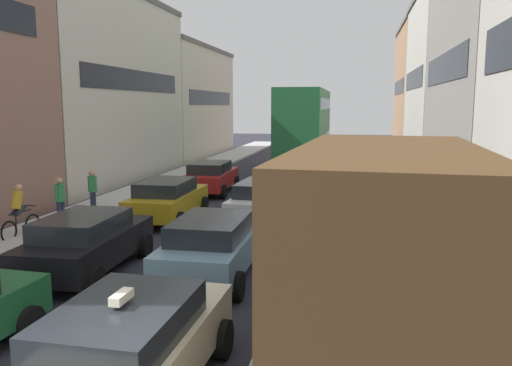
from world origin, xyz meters
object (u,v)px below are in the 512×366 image
(coupe_centre_lane_fourth, at_px, (282,180))
(sedan_left_lane_fourth, at_px, (211,176))
(removalist_box_truck, at_px, (385,246))
(cyclist_on_sidewalk, at_px, (19,212))
(sedan_right_lane_behind_truck, at_px, (355,220))
(hatchback_centre_lane_third, at_px, (264,200))
(taxi_centre_lane_front, at_px, (129,348))
(sedan_centre_lane_second, at_px, (213,245))
(bus_mid_queue_primary, at_px, (305,127))
(sedan_left_lane_third, at_px, (167,199))
(wagon_left_lane_second, at_px, (86,242))
(wagon_right_lane_far, at_px, (355,189))
(pedestrian_mid_sidewalk, at_px, (93,188))
(pedestrian_near_kerb, at_px, (60,198))

(coupe_centre_lane_fourth, xyz_separation_m, sedan_left_lane_fourth, (-3.46, 0.42, 0.00))
(removalist_box_truck, relative_size, cyclist_on_sidewalk, 4.51)
(sedan_right_lane_behind_truck, bearing_deg, hatchback_centre_lane_third, 50.65)
(cyclist_on_sidewalk, bearing_deg, sedan_left_lane_fourth, -16.12)
(taxi_centre_lane_front, xyz_separation_m, sedan_centre_lane_second, (-0.31, 5.39, -0.00))
(sedan_left_lane_fourth, height_order, bus_mid_queue_primary, bus_mid_queue_primary)
(removalist_box_truck, xyz_separation_m, sedan_left_lane_third, (-7.13, 9.34, -1.18))
(sedan_centre_lane_second, xyz_separation_m, wagon_left_lane_second, (-3.16, -0.33, 0.00))
(removalist_box_truck, bearing_deg, sedan_centre_lane_second, 48.94)
(sedan_left_lane_third, xyz_separation_m, cyclist_on_sidewalk, (-3.58, -3.37, 0.05))
(sedan_centre_lane_second, xyz_separation_m, wagon_right_lane_far, (3.34, 9.21, 0.00))
(taxi_centre_lane_front, relative_size, bus_mid_queue_primary, 0.41)
(sedan_left_lane_third, distance_m, bus_mid_queue_primary, 15.00)
(hatchback_centre_lane_third, relative_size, bus_mid_queue_primary, 0.42)
(taxi_centre_lane_front, bearing_deg, cyclist_on_sidewalk, 44.19)
(sedan_left_lane_third, xyz_separation_m, coupe_centre_lane_fourth, (3.38, 5.51, 0.00))
(sedan_left_lane_fourth, bearing_deg, bus_mid_queue_primary, -24.63)
(sedan_left_lane_third, xyz_separation_m, pedestrian_mid_sidewalk, (-3.34, 0.76, 0.15))
(sedan_left_lane_fourth, relative_size, pedestrian_near_kerb, 2.62)
(bus_mid_queue_primary, bearing_deg, cyclist_on_sidewalk, 158.22)
(wagon_left_lane_second, bearing_deg, removalist_box_truck, -117.30)
(wagon_left_lane_second, xyz_separation_m, cyclist_on_sidewalk, (-3.73, 2.61, 0.05))
(bus_mid_queue_primary, xyz_separation_m, cyclist_on_sidewalk, (-7.07, -17.82, -1.98))
(taxi_centre_lane_front, bearing_deg, sedan_left_lane_fourth, 13.34)
(wagon_left_lane_second, height_order, sedan_left_lane_third, same)
(pedestrian_near_kerb, bearing_deg, wagon_right_lane_far, -151.83)
(sedan_left_lane_fourth, distance_m, sedan_right_lane_behind_truck, 10.62)
(wagon_left_lane_second, relative_size, wagon_right_lane_far, 1.01)
(sedan_left_lane_fourth, relative_size, cyclist_on_sidewalk, 2.52)
(sedan_left_lane_fourth, height_order, pedestrian_mid_sidewalk, pedestrian_mid_sidewalk)
(sedan_centre_lane_second, bearing_deg, pedestrian_mid_sidewalk, 45.72)
(removalist_box_truck, distance_m, sedan_left_lane_third, 11.81)
(wagon_left_lane_second, xyz_separation_m, wagon_right_lane_far, (6.50, 9.53, 0.00))
(taxi_centre_lane_front, height_order, bus_mid_queue_primary, bus_mid_queue_primary)
(removalist_box_truck, height_order, pedestrian_mid_sidewalk, removalist_box_truck)
(hatchback_centre_lane_third, bearing_deg, sedan_right_lane_behind_truck, -126.70)
(pedestrian_mid_sidewalk, bearing_deg, wagon_left_lane_second, -73.19)
(coupe_centre_lane_fourth, height_order, pedestrian_mid_sidewalk, pedestrian_mid_sidewalk)
(pedestrian_near_kerb, bearing_deg, coupe_centre_lane_fourth, -132.51)
(taxi_centre_lane_front, xyz_separation_m, coupe_centre_lane_fourth, (-0.25, 16.56, -0.00))
(removalist_box_truck, xyz_separation_m, coupe_centre_lane_fourth, (-3.75, 14.85, -1.18))
(wagon_right_lane_far, bearing_deg, coupe_centre_lane_fourth, 59.62)
(sedan_left_lane_third, distance_m, cyclist_on_sidewalk, 4.92)
(sedan_right_lane_behind_truck, bearing_deg, bus_mid_queue_primary, 11.01)
(wagon_left_lane_second, bearing_deg, wagon_right_lane_far, -35.90)
(coupe_centre_lane_fourth, bearing_deg, cyclist_on_sidewalk, 144.58)
(taxi_centre_lane_front, distance_m, coupe_centre_lane_fourth, 16.56)
(sedan_left_lane_third, height_order, bus_mid_queue_primary, bus_mid_queue_primary)
(removalist_box_truck, relative_size, taxi_centre_lane_front, 1.80)
(wagon_left_lane_second, distance_m, sedan_right_lane_behind_truck, 7.50)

